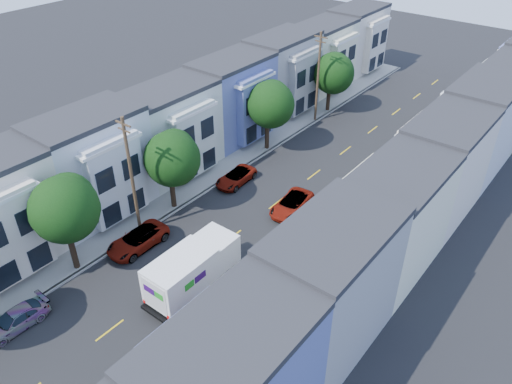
% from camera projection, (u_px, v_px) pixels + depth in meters
% --- Properties ---
extents(ground, '(160.00, 160.00, 0.00)m').
position_uv_depth(ground, '(178.00, 279.00, 35.78)').
color(ground, black).
rests_on(ground, ground).
extents(road_slab, '(12.00, 70.00, 0.02)m').
position_uv_depth(road_slab, '(296.00, 188.00, 45.54)').
color(road_slab, black).
rests_on(road_slab, ground).
extents(curb_left, '(0.30, 70.00, 0.15)m').
position_uv_depth(curb_left, '(245.00, 167.00, 48.62)').
color(curb_left, gray).
rests_on(curb_left, ground).
extents(curb_right, '(0.30, 70.00, 0.15)m').
position_uv_depth(curb_right, '(355.00, 212.00, 42.40)').
color(curb_right, gray).
rests_on(curb_right, ground).
extents(sidewalk_left, '(2.60, 70.00, 0.15)m').
position_uv_depth(sidewalk_left, '(235.00, 162.00, 49.29)').
color(sidewalk_left, gray).
rests_on(sidewalk_left, ground).
extents(sidewalk_right, '(2.60, 70.00, 0.15)m').
position_uv_depth(sidewalk_right, '(368.00, 218.00, 41.73)').
color(sidewalk_right, gray).
rests_on(sidewalk_right, ground).
extents(centerline, '(0.12, 70.00, 0.01)m').
position_uv_depth(centerline, '(296.00, 188.00, 45.55)').
color(centerline, gold).
rests_on(centerline, ground).
extents(townhouse_row_left, '(5.00, 70.00, 8.50)m').
position_uv_depth(townhouse_row_left, '(207.00, 151.00, 51.28)').
color(townhouse_row_left, '#F4F3CD').
rests_on(townhouse_row_left, ground).
extents(townhouse_row_right, '(5.00, 70.00, 8.50)m').
position_uv_depth(townhouse_row_right, '(411.00, 236.00, 39.82)').
color(townhouse_row_right, '#F4F3CD').
rests_on(townhouse_row_right, ground).
extents(tree_b, '(4.70, 4.70, 7.87)m').
position_uv_depth(tree_b, '(64.00, 209.00, 33.49)').
color(tree_b, black).
rests_on(tree_b, ground).
extents(tree_c, '(4.61, 4.61, 7.27)m').
position_uv_depth(tree_c, '(171.00, 159.00, 40.20)').
color(tree_c, black).
rests_on(tree_c, ground).
extents(tree_d, '(4.70, 4.70, 7.42)m').
position_uv_depth(tree_d, '(270.00, 105.00, 48.75)').
color(tree_d, black).
rests_on(tree_d, ground).
extents(tree_e, '(4.70, 4.70, 7.09)m').
position_uv_depth(tree_e, '(333.00, 73.00, 56.71)').
color(tree_e, black).
rests_on(tree_e, ground).
extents(tree_far_r, '(2.81, 2.81, 4.98)m').
position_uv_depth(tree_far_r, '(436.00, 121.00, 49.26)').
color(tree_far_r, black).
rests_on(tree_far_r, ground).
extents(utility_pole_near, '(1.60, 0.26, 10.00)m').
position_uv_depth(utility_pole_near, '(132.00, 177.00, 37.45)').
color(utility_pole_near, '#42301E').
rests_on(utility_pole_near, ground).
extents(utility_pole_far, '(1.60, 0.26, 10.00)m').
position_uv_depth(utility_pole_far, '(318.00, 78.00, 54.38)').
color(utility_pole_far, '#42301E').
rests_on(utility_pole_far, ground).
extents(fedex_truck, '(2.71, 7.05, 3.38)m').
position_uv_depth(fedex_truck, '(192.00, 269.00, 33.88)').
color(fedex_truck, silver).
rests_on(fedex_truck, ground).
extents(lead_sedan, '(2.68, 5.00, 1.34)m').
position_uv_depth(lead_sedan, '(292.00, 204.00, 42.31)').
color(lead_sedan, black).
rests_on(lead_sedan, ground).
extents(parked_left_b, '(1.87, 4.24, 1.26)m').
position_uv_depth(parked_left_b, '(15.00, 320.00, 31.76)').
color(parked_left_b, black).
rests_on(parked_left_b, ground).
extents(parked_left_c, '(2.34, 5.03, 1.39)m').
position_uv_depth(parked_left_c, '(138.00, 240.00, 38.30)').
color(parked_left_c, '#929AA5').
rests_on(parked_left_c, ground).
extents(parked_left_d, '(2.20, 4.46, 1.22)m').
position_uv_depth(parked_left_d, '(236.00, 177.00, 45.97)').
color(parked_left_d, '#622107').
rests_on(parked_left_d, ground).
extents(parked_right_b, '(1.65, 3.87, 1.23)m').
position_uv_depth(parked_right_b, '(203.00, 327.00, 31.31)').
color(parked_right_b, silver).
rests_on(parked_right_b, ground).
extents(parked_right_c, '(1.67, 3.95, 1.28)m').
position_uv_depth(parked_right_c, '(354.00, 192.00, 43.90)').
color(parked_right_c, black).
rests_on(parked_right_c, ground).
extents(parked_right_d, '(1.62, 3.81, 1.24)m').
position_uv_depth(parked_right_d, '(404.00, 147.00, 50.69)').
color(parked_right_d, black).
rests_on(parked_right_d, ground).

